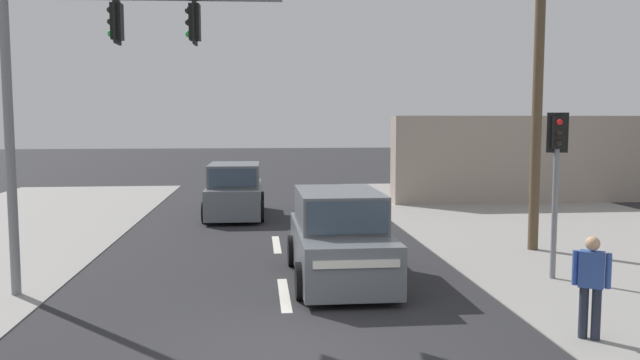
% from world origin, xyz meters
% --- Properties ---
extents(ground_plane, '(140.00, 140.00, 0.00)m').
position_xyz_m(ground_plane, '(0.00, 0.00, 0.00)').
color(ground_plane, '#28282B').
extents(lane_dash_mid, '(0.20, 2.40, 0.01)m').
position_xyz_m(lane_dash_mid, '(0.00, 3.00, 0.00)').
color(lane_dash_mid, silver).
rests_on(lane_dash_mid, ground).
extents(lane_dash_far, '(0.20, 2.40, 0.01)m').
position_xyz_m(lane_dash_far, '(0.00, 8.00, 0.00)').
color(lane_dash_far, silver).
rests_on(lane_dash_far, ground).
extents(utility_pole_midground_right, '(3.78, 0.45, 10.78)m').
position_xyz_m(utility_pole_midground_right, '(6.56, 6.57, 5.76)').
color(utility_pole_midground_right, brown).
rests_on(utility_pole_midground_right, ground).
extents(traffic_signal_mast, '(5.29, 0.51, 6.00)m').
position_xyz_m(traffic_signal_mast, '(-3.90, 3.41, 4.15)').
color(traffic_signal_mast, slate).
rests_on(traffic_signal_mast, ground).
extents(pedestal_signal_right_kerb, '(0.44, 0.31, 3.56)m').
position_xyz_m(pedestal_signal_right_kerb, '(5.78, 3.61, 2.42)').
color(pedestal_signal_right_kerb, slate).
rests_on(pedestal_signal_right_kerb, ground).
extents(shopfront_wall_far, '(12.00, 1.00, 3.60)m').
position_xyz_m(shopfront_wall_far, '(11.00, 16.00, 1.80)').
color(shopfront_wall_far, '#A39384').
rests_on(shopfront_wall_far, ground).
extents(suv_crossing_left, '(2.07, 4.54, 1.90)m').
position_xyz_m(suv_crossing_left, '(1.23, 4.10, 0.88)').
color(suv_crossing_left, slate).
rests_on(suv_crossing_left, ground).
extents(suv_receding_far, '(2.10, 4.56, 1.90)m').
position_xyz_m(suv_receding_far, '(-1.31, 13.21, 0.88)').
color(suv_receding_far, slate).
rests_on(suv_receding_far, ground).
extents(pedestrian_at_kerb, '(0.48, 0.38, 1.63)m').
position_xyz_m(pedestrian_at_kerb, '(4.58, -0.03, 0.93)').
color(pedestrian_at_kerb, '#232838').
rests_on(pedestrian_at_kerb, ground).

